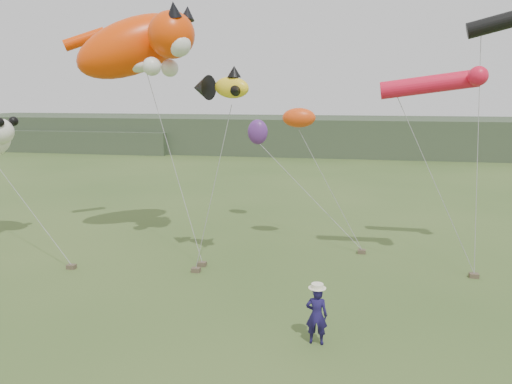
% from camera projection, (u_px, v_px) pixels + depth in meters
% --- Properties ---
extents(ground, '(120.00, 120.00, 0.00)m').
position_uv_depth(ground, '(262.00, 328.00, 14.80)').
color(ground, '#385123').
rests_on(ground, ground).
extents(headland, '(90.00, 13.00, 4.00)m').
position_uv_depth(headland, '(301.00, 135.00, 58.06)').
color(headland, '#2D3D28').
rests_on(headland, ground).
extents(festival_attendant, '(0.62, 0.42, 1.67)m').
position_uv_depth(festival_attendant, '(317.00, 315.00, 13.77)').
color(festival_attendant, '#1A1349').
rests_on(festival_attendant, ground).
extents(sandbag_anchors, '(15.84, 4.33, 0.17)m').
position_uv_depth(sandbag_anchors, '(261.00, 265.00, 19.96)').
color(sandbag_anchors, brown).
rests_on(sandbag_anchors, ground).
extents(cat_kite, '(6.74, 4.74, 3.96)m').
position_uv_depth(cat_kite, '(141.00, 45.00, 21.09)').
color(cat_kite, '#F23E04').
rests_on(cat_kite, ground).
extents(fish_kite, '(2.52, 1.66, 1.22)m').
position_uv_depth(fish_kite, '(220.00, 87.00, 18.14)').
color(fish_kite, yellow).
rests_on(fish_kite, ground).
extents(tube_kites, '(6.54, 2.36, 3.60)m').
position_uv_depth(tube_kites, '(476.00, 53.00, 18.14)').
color(tube_kites, black).
rests_on(tube_kites, ground).
extents(misc_kites, '(3.73, 4.62, 2.00)m').
position_uv_depth(misc_kites, '(277.00, 125.00, 23.38)').
color(misc_kites, '#F34711').
rests_on(misc_kites, ground).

